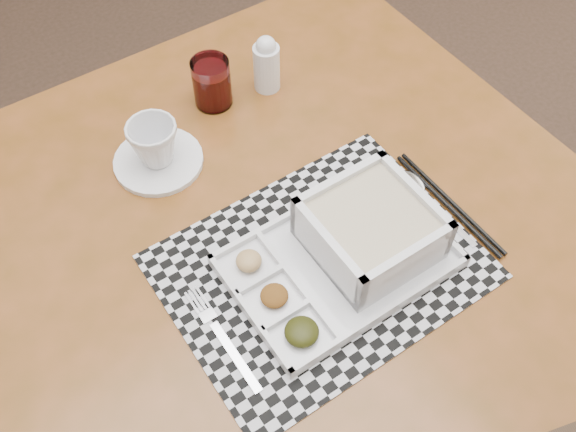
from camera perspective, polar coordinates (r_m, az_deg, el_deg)
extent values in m
plane|color=#2E2117|center=(1.98, -9.58, 1.51)|extent=(5.00, 5.00, 0.00)
cube|color=#50320E|center=(1.03, -0.37, -0.80)|extent=(0.99, 0.99, 0.04)
cylinder|color=#50320E|center=(1.53, -23.83, -4.98)|extent=(0.05, 0.05, 0.69)
cylinder|color=#50320E|center=(1.70, 3.81, 8.91)|extent=(0.05, 0.05, 0.69)
cube|color=#50320E|center=(1.32, -10.66, 10.14)|extent=(0.84, 0.04, 0.08)
cube|color=#50320E|center=(1.03, -20.68, -13.37)|extent=(0.04, 0.84, 0.08)
cube|color=#50320E|center=(1.27, 15.69, 6.39)|extent=(0.04, 0.84, 0.08)
cube|color=#B4B4BC|center=(0.96, 2.91, -4.50)|extent=(0.46, 0.35, 0.00)
cube|color=silver|center=(0.96, 4.48, -4.16)|extent=(0.32, 0.22, 0.01)
cube|color=silver|center=(1.00, 0.89, 0.47)|extent=(0.32, 0.01, 0.01)
cube|color=silver|center=(0.91, 8.53, -8.45)|extent=(0.32, 0.01, 0.01)
cube|color=silver|center=(0.91, -3.50, -8.49)|extent=(0.01, 0.22, 0.01)
cube|color=silver|center=(1.02, 11.58, 0.43)|extent=(0.01, 0.22, 0.01)
cube|color=silver|center=(0.93, 0.78, -6.02)|extent=(0.01, 0.20, 0.01)
cube|color=silver|center=(0.90, -0.24, -8.88)|extent=(0.08, 0.01, 0.01)
cube|color=silver|center=(0.93, -2.59, -5.77)|extent=(0.08, 0.01, 0.01)
ellipsoid|color=black|center=(0.88, 1.22, -10.25)|extent=(0.05, 0.05, 0.02)
ellipsoid|color=#46230B|center=(0.91, -1.23, -7.09)|extent=(0.04, 0.04, 0.02)
ellipsoid|color=#987245|center=(0.94, -3.51, -3.99)|extent=(0.04, 0.04, 0.02)
cube|color=silver|center=(0.97, 7.14, -2.29)|extent=(0.17, 0.17, 0.01)
cube|color=silver|center=(0.98, 4.51, 2.02)|extent=(0.17, 0.01, 0.08)
cube|color=silver|center=(0.91, 10.40, -4.46)|extent=(0.17, 0.01, 0.08)
cube|color=silver|center=(0.91, 3.50, -3.39)|extent=(0.01, 0.17, 0.08)
cube|color=silver|center=(0.98, 10.95, 1.01)|extent=(0.01, 0.17, 0.08)
cube|color=#BCAA8B|center=(0.95, 7.33, -1.26)|extent=(0.15, 0.15, 0.07)
cube|color=silver|center=(0.89, -4.71, -12.37)|extent=(0.01, 0.12, 0.00)
cube|color=silver|center=(0.92, -7.14, -8.78)|extent=(0.02, 0.02, 0.00)
cube|color=silver|center=(0.94, -8.54, -7.66)|extent=(0.00, 0.04, 0.00)
cube|color=silver|center=(0.94, -8.22, -7.49)|extent=(0.00, 0.04, 0.00)
cube|color=silver|center=(0.94, -7.90, -7.32)|extent=(0.00, 0.04, 0.00)
cube|color=silver|center=(0.94, -7.58, -7.14)|extent=(0.00, 0.04, 0.00)
cube|color=silver|center=(1.03, 14.07, -0.33)|extent=(0.01, 0.12, 0.00)
ellipsoid|color=silver|center=(1.07, 10.88, 2.97)|extent=(0.04, 0.06, 0.01)
cylinder|color=black|center=(1.05, 13.95, 0.98)|extent=(0.01, 0.24, 0.01)
cylinder|color=black|center=(1.06, 14.34, 1.22)|extent=(0.01, 0.24, 0.01)
cylinder|color=silver|center=(1.10, -11.43, 4.82)|extent=(0.15, 0.15, 0.01)
imported|color=silver|center=(1.07, -11.81, 6.35)|extent=(0.09, 0.09, 0.08)
cylinder|color=white|center=(1.16, -6.79, 11.68)|extent=(0.07, 0.07, 0.09)
cylinder|color=#3A0406|center=(1.17, -6.74, 11.29)|extent=(0.06, 0.06, 0.07)
cylinder|color=silver|center=(1.18, -1.91, 13.03)|extent=(0.05, 0.05, 0.09)
sphere|color=silver|center=(1.15, -1.98, 14.89)|extent=(0.04, 0.04, 0.04)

